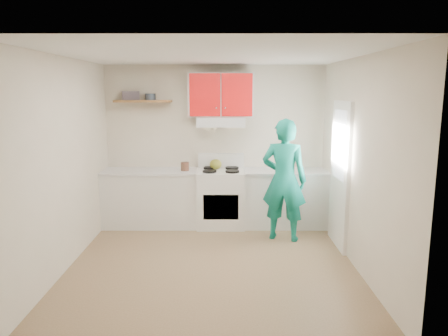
{
  "coord_description": "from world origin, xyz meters",
  "views": [
    {
      "loc": [
        0.16,
        -5.12,
        2.19
      ],
      "look_at": [
        0.15,
        0.55,
        1.15
      ],
      "focal_mm": 34.03,
      "sensor_mm": 36.0,
      "label": 1
    }
  ],
  "objects_px": {
    "person": "(284,180)",
    "stove": "(221,198)",
    "crock": "(185,167)",
    "tin": "(150,97)",
    "kettle": "(216,164)"
  },
  "relations": [
    {
      "from": "kettle",
      "to": "crock",
      "type": "distance_m",
      "value": 0.51
    },
    {
      "from": "stove",
      "to": "person",
      "type": "height_order",
      "value": "person"
    },
    {
      "from": "person",
      "to": "tin",
      "type": "bearing_deg",
      "value": -3.95
    },
    {
      "from": "kettle",
      "to": "crock",
      "type": "bearing_deg",
      "value": -170.34
    },
    {
      "from": "tin",
      "to": "person",
      "type": "xyz_separation_m",
      "value": [
        2.06,
        -0.81,
        -1.19
      ]
    },
    {
      "from": "kettle",
      "to": "person",
      "type": "bearing_deg",
      "value": -40.32
    },
    {
      "from": "tin",
      "to": "crock",
      "type": "xyz_separation_m",
      "value": [
        0.55,
        -0.19,
        -1.11
      ]
    },
    {
      "from": "stove",
      "to": "tin",
      "type": "distance_m",
      "value": 1.99
    },
    {
      "from": "person",
      "to": "kettle",
      "type": "bearing_deg",
      "value": -18.55
    },
    {
      "from": "tin",
      "to": "person",
      "type": "bearing_deg",
      "value": -21.59
    },
    {
      "from": "crock",
      "to": "stove",
      "type": "bearing_deg",
      "value": 1.35
    },
    {
      "from": "person",
      "to": "stove",
      "type": "bearing_deg",
      "value": -16.81
    },
    {
      "from": "tin",
      "to": "kettle",
      "type": "relative_size",
      "value": 0.85
    },
    {
      "from": "stove",
      "to": "person",
      "type": "xyz_separation_m",
      "value": [
        0.93,
        -0.64,
        0.44
      ]
    },
    {
      "from": "kettle",
      "to": "person",
      "type": "distance_m",
      "value": 1.26
    }
  ]
}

